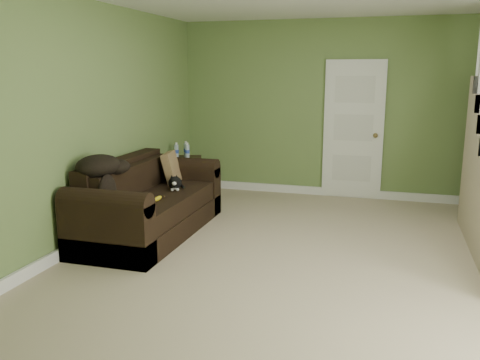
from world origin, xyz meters
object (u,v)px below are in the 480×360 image
Objects in this scene: sofa at (148,206)px; side_table at (184,178)px; banana at (158,199)px; cat at (174,183)px.

side_table is at bearing 98.42° from sofa.
side_table is 1.98m from banana.
banana is at bearing -75.35° from side_table.
sofa is 0.43m from cat.
sofa is 2.60× the size of side_table.
banana is at bearing -44.08° from sofa.
sofa is at bearing -81.58° from side_table.
side_table is at bearing 104.32° from banana.
side_table is (-0.25, 1.66, -0.02)m from sofa.
side_table reaches higher than cat.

